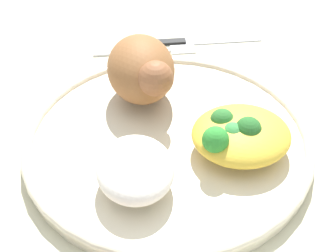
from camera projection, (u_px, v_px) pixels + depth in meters
ground_plane at (168, 147)px, 0.50m from camera, size 2.00×2.00×0.00m
plate at (168, 140)px, 0.49m from camera, size 0.30×0.30×0.02m
roasted_chicken at (142, 70)px, 0.51m from camera, size 0.11×0.07×0.07m
rice_pile at (135, 169)px, 0.42m from camera, size 0.08×0.07×0.04m
mac_cheese_with_broccoli at (239, 134)px, 0.46m from camera, size 0.09×0.10×0.04m
fork at (151, 50)px, 0.64m from camera, size 0.02×0.14×0.01m
knife at (185, 40)px, 0.66m from camera, size 0.02×0.19×0.01m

